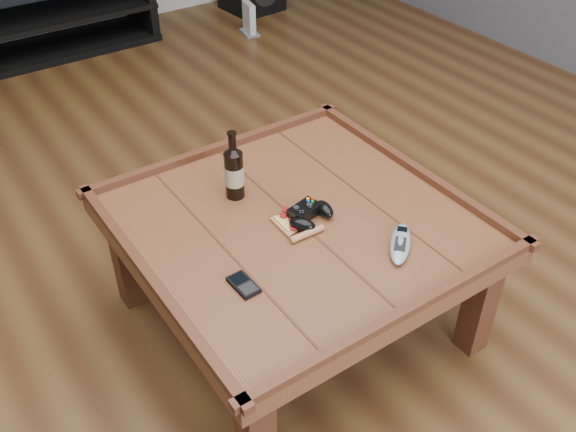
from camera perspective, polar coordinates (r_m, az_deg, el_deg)
ground at (r=2.27m, az=0.66°, el=-9.28°), size 6.00×6.00×0.00m
baseboard at (r=4.64m, az=-21.79°, el=14.81°), size 5.00×0.02×0.10m
coffee_table at (r=2.00m, az=0.74°, el=-1.65°), size 1.03×1.03×0.48m
media_console at (r=4.35m, az=-21.47°, el=16.27°), size 1.40×0.45×0.50m
beer_bottle at (r=2.02m, az=-4.81°, el=3.99°), size 0.06×0.06×0.23m
game_controller at (r=1.95m, az=1.95°, el=0.16°), size 0.17×0.13×0.05m
pizza_slice at (r=1.94m, az=0.59°, el=-0.65°), size 0.13×0.21×0.02m
smartphone at (r=1.75m, az=-3.98°, el=-6.12°), size 0.06×0.10×0.01m
remote_control at (r=1.89m, az=9.95°, el=-2.42°), size 0.18×0.17×0.03m
game_console at (r=4.44m, az=-3.48°, el=17.02°), size 0.12×0.18×0.21m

